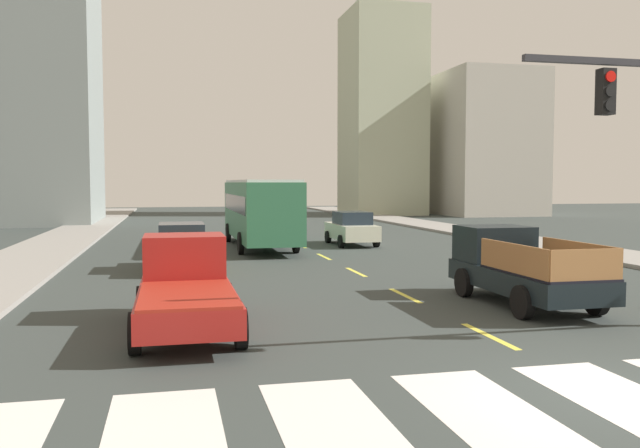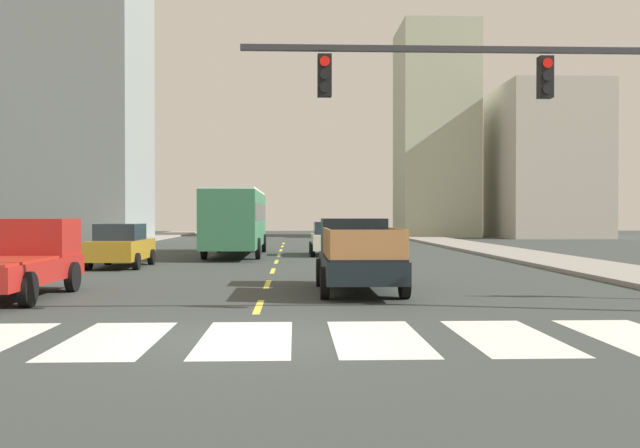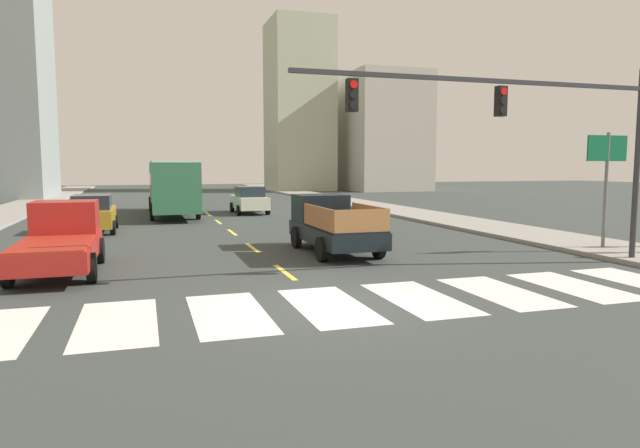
{
  "view_description": "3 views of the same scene",
  "coord_description": "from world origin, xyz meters",
  "px_view_note": "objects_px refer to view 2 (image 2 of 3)",
  "views": [
    {
      "loc": [
        -6.43,
        -8.29,
        3.18
      ],
      "look_at": [
        -1.71,
        12.29,
        1.85
      ],
      "focal_mm": 36.72,
      "sensor_mm": 36.0,
      "label": 1
    },
    {
      "loc": [
        0.8,
        -11.42,
        2.05
      ],
      "look_at": [
        1.75,
        14.18,
        1.73
      ],
      "focal_mm": 38.64,
      "sensor_mm": 36.0,
      "label": 2
    },
    {
      "loc": [
        -3.78,
        -11.34,
        3.06
      ],
      "look_at": [
        1.72,
        6.09,
        1.13
      ],
      "focal_mm": 31.35,
      "sensor_mm": 36.0,
      "label": 3
    }
  ],
  "objects_px": {
    "pickup_stakebed": "(357,256)",
    "pickup_dark": "(20,260)",
    "sedan_near_left": "(329,239)",
    "traffic_signal_gantry": "(608,106)",
    "sedan_far": "(121,246)",
    "city_bus": "(236,217)"
  },
  "relations": [
    {
      "from": "sedan_far",
      "to": "traffic_signal_gantry",
      "type": "bearing_deg",
      "value": -45.17
    },
    {
      "from": "sedan_near_left",
      "to": "sedan_far",
      "type": "distance_m",
      "value": 11.68
    },
    {
      "from": "pickup_stakebed",
      "to": "sedan_far",
      "type": "distance_m",
      "value": 12.17
    },
    {
      "from": "city_bus",
      "to": "sedan_near_left",
      "type": "bearing_deg",
      "value": 3.16
    },
    {
      "from": "sedan_near_left",
      "to": "traffic_signal_gantry",
      "type": "height_order",
      "value": "traffic_signal_gantry"
    },
    {
      "from": "pickup_dark",
      "to": "city_bus",
      "type": "relative_size",
      "value": 0.48
    },
    {
      "from": "pickup_stakebed",
      "to": "pickup_dark",
      "type": "relative_size",
      "value": 1.0
    },
    {
      "from": "sedan_far",
      "to": "pickup_stakebed",
      "type": "bearing_deg",
      "value": -44.52
    },
    {
      "from": "city_bus",
      "to": "sedan_far",
      "type": "height_order",
      "value": "city_bus"
    },
    {
      "from": "traffic_signal_gantry",
      "to": "city_bus",
      "type": "bearing_deg",
      "value": 113.63
    },
    {
      "from": "sedan_near_left",
      "to": "traffic_signal_gantry",
      "type": "relative_size",
      "value": 0.39
    },
    {
      "from": "pickup_stakebed",
      "to": "pickup_dark",
      "type": "xyz_separation_m",
      "value": [
        -8.65,
        -1.19,
        -0.02
      ]
    },
    {
      "from": "sedan_near_left",
      "to": "pickup_stakebed",
      "type": "bearing_deg",
      "value": -88.23
    },
    {
      "from": "pickup_stakebed",
      "to": "sedan_near_left",
      "type": "height_order",
      "value": "pickup_stakebed"
    },
    {
      "from": "pickup_stakebed",
      "to": "sedan_far",
      "type": "height_order",
      "value": "pickup_stakebed"
    },
    {
      "from": "pickup_dark",
      "to": "city_bus",
      "type": "bearing_deg",
      "value": 78.59
    },
    {
      "from": "city_bus",
      "to": "traffic_signal_gantry",
      "type": "distance_m",
      "value": 23.38
    },
    {
      "from": "pickup_stakebed",
      "to": "city_bus",
      "type": "xyz_separation_m",
      "value": [
        -4.68,
        16.33,
        1.02
      ]
    },
    {
      "from": "city_bus",
      "to": "sedan_far",
      "type": "relative_size",
      "value": 2.45
    },
    {
      "from": "pickup_dark",
      "to": "sedan_far",
      "type": "height_order",
      "value": "pickup_dark"
    },
    {
      "from": "pickup_stakebed",
      "to": "sedan_near_left",
      "type": "bearing_deg",
      "value": 90.84
    },
    {
      "from": "pickup_stakebed",
      "to": "sedan_near_left",
      "type": "distance_m",
      "value": 16.49
    }
  ]
}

